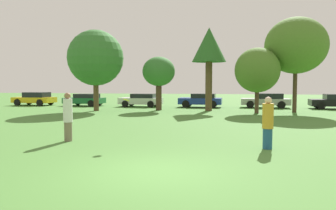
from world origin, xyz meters
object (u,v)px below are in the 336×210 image
object	(u,v)px
parked_car_yellow	(35,98)
parked_car_green	(85,99)
tree_1	(159,72)
tree_3	(257,70)
tree_2	(209,47)
tree_4	(296,46)
person_thrower	(68,117)
tree_0	(96,58)
parked_car_silver	(266,100)
frisbee	(126,100)
parked_car_blue	(201,100)
parked_car_black	(336,101)
parked_car_white	(141,100)
person_catcher	(268,123)

from	to	relation	value
parked_car_yellow	parked_car_green	size ratio (longest dim) A/B	1.06
tree_1	parked_car_yellow	size ratio (longest dim) A/B	1.07
tree_3	parked_car_green	distance (m)	17.01
tree_2	tree_4	size ratio (longest dim) A/B	0.93
tree_4	tree_2	bearing A→B (deg)	176.87
tree_1	parked_car_green	world-z (taller)	tree_1
tree_2	parked_car_green	bearing A→B (deg)	162.55
person_thrower	tree_0	distance (m)	14.56
person_thrower	tree_4	distance (m)	18.95
tree_3	parked_car_silver	size ratio (longest dim) A/B	1.10
frisbee	tree_0	xyz separation A→B (m)	(-6.72, 13.96, 2.60)
tree_2	parked_car_blue	bearing A→B (deg)	102.73
tree_3	parked_car_black	bearing A→B (deg)	36.66
tree_0	parked_car_white	distance (m)	6.79
parked_car_silver	tree_4	bearing A→B (deg)	111.21
parked_car_blue	parked_car_black	distance (m)	11.64
tree_3	parked_car_black	world-z (taller)	tree_3
frisbee	parked_car_yellow	bearing A→B (deg)	128.55
tree_1	parked_car_green	bearing A→B (deg)	154.46
tree_0	parked_car_silver	xyz separation A→B (m)	(14.00, 5.80, -3.55)
tree_1	frisbee	bearing A→B (deg)	-83.18
parked_car_green	parked_car_white	xyz separation A→B (m)	(5.76, -0.14, 0.02)
parked_car_yellow	person_thrower	bearing A→B (deg)	127.45
tree_1	parked_car_blue	distance (m)	5.64
parked_car_black	parked_car_silver	bearing A→B (deg)	-2.62
tree_3	parked_car_black	xyz separation A→B (m)	(7.13, 5.31, -2.51)
tree_0	parked_car_black	bearing A→B (deg)	14.83
tree_1	parked_car_green	distance (m)	9.41
parked_car_green	parked_car_black	distance (m)	23.05
tree_1	tree_2	bearing A→B (deg)	0.70
tree_3	parked_car_white	bearing A→B (deg)	152.48
tree_3	parked_car_black	size ratio (longest dim) A/B	1.18
frisbee	tree_1	world-z (taller)	tree_1
frisbee	tree_2	xyz separation A→B (m)	(2.26, 15.45, 3.49)
frisbee	parked_car_yellow	size ratio (longest dim) A/B	0.06
person_thrower	parked_car_green	size ratio (longest dim) A/B	0.48
parked_car_yellow	person_catcher	bearing A→B (deg)	139.83
tree_0	parked_car_black	size ratio (longest dim) A/B	1.57
parked_car_blue	parked_car_yellow	bearing A→B (deg)	3.36
tree_4	parked_car_yellow	distance (m)	24.89
frisbee	tree_3	world-z (taller)	tree_3
tree_1	parked_car_white	world-z (taller)	tree_1
tree_1	parked_car_yellow	bearing A→B (deg)	164.10
parked_car_green	tree_0	bearing A→B (deg)	124.80
tree_3	frisbee	bearing A→B (deg)	-113.00
parked_car_white	parked_car_black	bearing A→B (deg)	-176.86
parked_car_black	tree_1	bearing A→B (deg)	17.39
frisbee	tree_2	bearing A→B (deg)	81.68
parked_car_white	tree_3	bearing A→B (deg)	155.57
tree_1	tree_3	size ratio (longest dim) A/B	0.91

